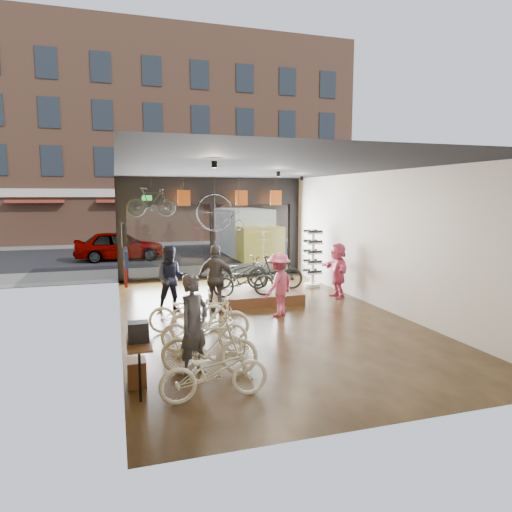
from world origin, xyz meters
name	(u,v)px	position (x,y,z in m)	size (l,w,h in m)	color
ground_plane	(260,317)	(0.00, 0.00, -0.02)	(7.00, 12.00, 0.04)	black
ceiling	(260,168)	(0.00, 0.00, 3.82)	(7.00, 12.00, 0.04)	black
wall_left	(117,249)	(-3.52, 0.00, 1.90)	(0.04, 12.00, 3.80)	#A27326
wall_right	(380,240)	(3.52, 0.00, 1.90)	(0.04, 12.00, 3.80)	beige
wall_back	(398,290)	(0.00, -6.02, 1.90)	(7.00, 0.04, 3.80)	beige
storefront	(212,228)	(0.00, 6.00, 1.90)	(7.00, 0.26, 3.80)	black
exit_sign	(147,198)	(-2.40, 5.88, 3.05)	(0.35, 0.06, 0.18)	#198C26
street_road	(181,251)	(0.00, 15.00, -0.01)	(30.00, 18.00, 0.02)	black
sidewalk_near	(207,271)	(0.00, 7.20, 0.06)	(30.00, 2.40, 0.12)	slate
sidewalk_far	(172,243)	(0.00, 19.00, 0.06)	(30.00, 2.00, 0.12)	slate
opposite_building	(165,139)	(0.00, 21.50, 7.00)	(26.00, 5.00, 14.00)	brown
street_car	(120,245)	(-3.36, 12.00, 0.72)	(1.70, 4.23, 1.44)	gray
box_truck	(249,234)	(2.94, 11.00, 1.22)	(2.07, 6.21, 2.45)	silver
floor_bike_0	(214,371)	(-2.16, -4.49, 0.45)	(0.59, 1.70, 0.89)	white
floor_bike_1	(209,346)	(-2.03, -3.49, 0.52)	(0.48, 1.71, 1.03)	white
floor_bike_2	(204,330)	(-1.90, -2.30, 0.46)	(0.61, 1.75, 0.92)	white
floor_bike_3	(210,318)	(-1.67, -1.70, 0.52)	(0.49, 1.73, 1.04)	white
floor_bike_4	(188,311)	(-1.99, -0.82, 0.47)	(0.63, 1.81, 0.95)	white
display_platform	(257,296)	(0.43, 1.66, 0.15)	(2.40, 1.80, 0.30)	#553322
display_bike_left	(244,280)	(-0.12, 1.07, 0.76)	(0.61, 1.75, 0.92)	black
display_bike_mid	(275,273)	(1.05, 1.78, 0.81)	(0.48, 1.70, 1.02)	black
display_bike_right	(241,272)	(0.12, 2.32, 0.78)	(0.64, 1.84, 0.97)	black
customer_0	(194,325)	(-2.29, -3.43, 0.90)	(0.65, 0.43, 1.80)	#3F3F44
customer_1	(171,279)	(-2.13, 1.16, 0.90)	(0.87, 0.68, 1.79)	#161C33
customer_2	(216,279)	(-0.99, 0.71, 0.92)	(1.07, 0.45, 1.83)	#3F3F44
customer_3	(279,284)	(0.49, -0.11, 0.83)	(1.08, 0.62, 1.67)	#CC4C72
customer_5	(337,270)	(2.97, 1.40, 0.85)	(1.58, 0.50, 1.70)	#CC4C72
sunglasses_rack	(312,258)	(2.95, 3.24, 0.99)	(0.59, 0.48, 1.99)	white
wall_merch	(128,308)	(-3.38, -3.50, 1.30)	(0.40, 2.40, 2.60)	navy
penny_farthing	(222,214)	(0.11, 4.71, 2.50)	(1.65, 0.06, 1.32)	black
hung_bike	(151,202)	(-2.37, 4.20, 2.93)	(0.45, 1.58, 0.95)	black
jersey_left	(184,198)	(-1.16, 5.20, 3.05)	(0.45, 0.03, 0.55)	#CC5919
jersey_mid	(242,198)	(0.96, 5.20, 3.05)	(0.45, 0.03, 0.55)	#CC5919
jersey_right	(276,198)	(2.29, 5.20, 3.05)	(0.45, 0.03, 0.55)	#CC5919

